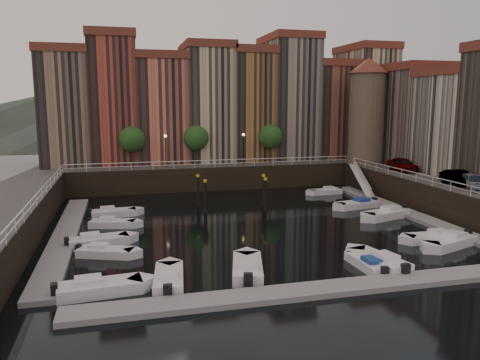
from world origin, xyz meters
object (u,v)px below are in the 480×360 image
object	(u,v)px
car_a	(403,165)
boat_left_1	(105,252)
gangway	(361,178)
boat_left_0	(98,288)
car_b	(459,179)
boat_left_2	(97,241)
corner_tower	(367,109)
car_c	(473,183)
mooring_pilings	(233,194)

from	to	relation	value
car_a	boat_left_1	bearing A→B (deg)	-157.11
gangway	boat_left_0	xyz separation A→B (m)	(-30.11, -24.01, -1.52)
gangway	boat_left_1	world-z (taller)	gangway
car_a	boat_left_0	bearing A→B (deg)	-147.75
car_a	car_b	world-z (taller)	car_a
boat_left_0	boat_left_1	distance (m)	7.04
boat_left_2	car_a	distance (m)	36.04
car_b	corner_tower	bearing A→B (deg)	98.99
boat_left_1	car_b	world-z (taller)	car_b
car_a	car_b	xyz separation A→B (m)	(-0.38, -9.94, -0.05)
car_b	car_c	distance (m)	1.91
boat_left_0	car_a	xyz separation A→B (m)	(33.69, 20.82, 3.41)
mooring_pilings	car_a	xyz separation A→B (m)	(20.83, 1.24, 2.15)
gangway	car_b	bearing A→B (deg)	-76.32
boat_left_0	boat_left_2	world-z (taller)	boat_left_0
boat_left_0	boat_left_2	distance (m)	9.90
corner_tower	car_b	bearing A→B (deg)	-89.04
gangway	boat_left_2	bearing A→B (deg)	-155.22
boat_left_2	car_c	distance (m)	34.03
boat_left_0	car_a	bearing A→B (deg)	26.39
boat_left_1	car_c	world-z (taller)	car_c
boat_left_0	boat_left_1	xyz separation A→B (m)	(0.17, 7.04, -0.06)
boat_left_2	corner_tower	bearing A→B (deg)	18.92
car_a	car_c	world-z (taller)	car_a
boat_left_0	car_b	bearing A→B (deg)	12.77
corner_tower	car_c	bearing A→B (deg)	-88.93
corner_tower	boat_left_1	distance (m)	40.46
gangway	mooring_pilings	world-z (taller)	gangway
mooring_pilings	boat_left_0	xyz separation A→B (m)	(-12.85, -19.58, -1.25)
car_a	car_c	bearing A→B (deg)	-90.95
boat_left_1	car_c	xyz separation A→B (m)	(33.21, 1.94, 3.35)
mooring_pilings	car_a	size ratio (longest dim) A/B	1.54
mooring_pilings	car_a	world-z (taller)	car_a
car_c	corner_tower	bearing A→B (deg)	107.27
boat_left_1	car_a	bearing A→B (deg)	43.35
boat_left_0	car_b	world-z (taller)	car_b
mooring_pilings	car_c	bearing A→B (deg)	-27.32
mooring_pilings	boat_left_0	world-z (taller)	mooring_pilings
mooring_pilings	boat_left_2	xyz separation A→B (m)	(-13.33, -9.69, -1.28)
car_a	boat_left_2	bearing A→B (deg)	-161.72
mooring_pilings	boat_left_1	distance (m)	17.89
gangway	boat_left_1	distance (m)	34.46
corner_tower	boat_left_0	size ratio (longest dim) A/B	2.66
mooring_pilings	boat_left_2	size ratio (longest dim) A/B	1.46
boat_left_1	car_a	xyz separation A→B (m)	(33.52, 13.78, 3.47)
boat_left_2	gangway	bearing A→B (deg)	14.62
boat_left_0	car_c	xyz separation A→B (m)	(33.38, 8.98, 3.29)
mooring_pilings	boat_left_2	world-z (taller)	mooring_pilings
gangway	car_b	world-z (taller)	car_b
boat_left_0	boat_left_1	world-z (taller)	boat_left_0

